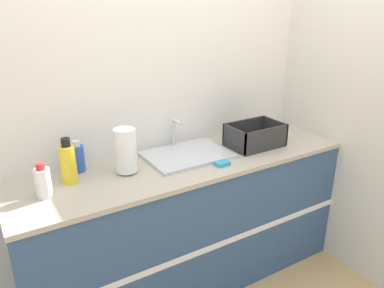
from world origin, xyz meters
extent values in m
cube|color=silver|center=(0.00, 0.62, 1.30)|extent=(4.59, 0.06, 2.60)
cube|color=beige|center=(1.12, 0.29, 1.30)|extent=(0.06, 2.59, 2.60)
cube|color=#33517A|center=(0.00, 0.29, 0.45)|extent=(2.19, 0.59, 0.90)
cube|color=white|center=(0.00, 0.00, 0.45)|extent=(2.19, 0.01, 0.04)
cube|color=#B2A893|center=(0.00, 0.29, 0.92)|extent=(2.21, 0.61, 0.03)
cube|color=silver|center=(0.03, 0.36, 0.94)|extent=(0.54, 0.40, 0.02)
cylinder|color=silver|center=(0.03, 0.54, 1.04)|extent=(0.02, 0.02, 0.18)
cylinder|color=silver|center=(0.03, 0.48, 1.13)|extent=(0.02, 0.10, 0.02)
cylinder|color=#4C4C51|center=(-0.40, 0.33, 0.94)|extent=(0.10, 0.10, 0.01)
cylinder|color=white|center=(-0.40, 0.33, 1.07)|extent=(0.13, 0.13, 0.26)
cube|color=#2D2D2D|center=(0.53, 0.27, 0.94)|extent=(0.38, 0.25, 0.01)
cube|color=#2D2D2D|center=(0.53, 0.15, 1.02)|extent=(0.38, 0.01, 0.15)
cube|color=#2D2D2D|center=(0.53, 0.39, 1.02)|extent=(0.38, 0.01, 0.15)
cube|color=#2D2D2D|center=(0.35, 0.27, 1.02)|extent=(0.01, 0.25, 0.15)
cube|color=#2D2D2D|center=(0.71, 0.27, 1.02)|extent=(0.01, 0.25, 0.15)
cylinder|color=white|center=(-0.88, 0.28, 1.01)|extent=(0.08, 0.08, 0.16)
cylinder|color=red|center=(-0.88, 0.28, 1.10)|extent=(0.05, 0.05, 0.03)
cylinder|color=#2D56B7|center=(-0.64, 0.50, 1.01)|extent=(0.08, 0.08, 0.16)
cylinder|color=silver|center=(-0.64, 0.50, 1.11)|extent=(0.04, 0.04, 0.04)
cylinder|color=yellow|center=(-0.72, 0.38, 1.04)|extent=(0.09, 0.09, 0.22)
cylinder|color=black|center=(-0.72, 0.38, 1.17)|extent=(0.05, 0.05, 0.05)
cube|color=#3399BF|center=(0.14, 0.12, 0.94)|extent=(0.09, 0.06, 0.02)
camera|label=1|loc=(-1.11, -1.59, 1.89)|focal=35.00mm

